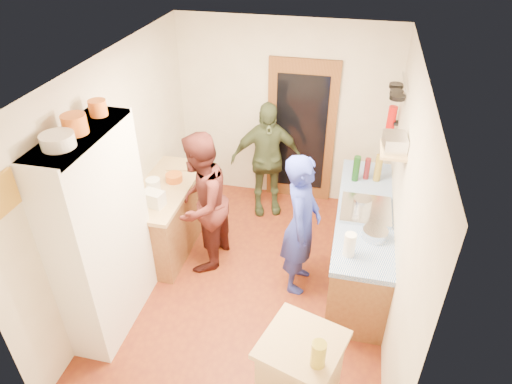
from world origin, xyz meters
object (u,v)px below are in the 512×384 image
(right_counter_base, at_px, (360,243))
(person_back, at_px, (267,160))
(person_left, at_px, (205,202))
(hutch_body, at_px, (102,236))
(island_base, at_px, (299,380))
(person_hob, at_px, (304,227))

(right_counter_base, distance_m, person_back, 1.72)
(person_back, bearing_deg, person_left, -131.17)
(right_counter_base, distance_m, person_left, 1.89)
(hutch_body, xyz_separation_m, island_base, (2.06, -0.66, -0.67))
(hutch_body, xyz_separation_m, person_hob, (1.86, 0.90, -0.25))
(island_base, xyz_separation_m, person_left, (-1.38, 1.74, 0.44))
(person_left, height_order, person_back, person_left)
(hutch_body, relative_size, island_base, 2.56)
(person_hob, height_order, person_left, person_left)
(right_counter_base, xyz_separation_m, island_base, (-0.44, -1.96, 0.01))
(person_left, xyz_separation_m, person_back, (0.49, 1.23, -0.05))
(hutch_body, relative_size, person_back, 1.33)
(right_counter_base, relative_size, person_hob, 1.29)
(hutch_body, relative_size, person_hob, 1.29)
(right_counter_base, height_order, person_hob, person_hob)
(hutch_body, distance_m, right_counter_base, 2.90)
(hutch_body, distance_m, island_base, 2.26)
(right_counter_base, xyz_separation_m, person_left, (-1.82, -0.23, 0.45))
(right_counter_base, height_order, person_left, person_left)
(island_base, bearing_deg, hutch_body, 162.13)
(right_counter_base, relative_size, person_back, 1.33)
(right_counter_base, height_order, person_back, person_back)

